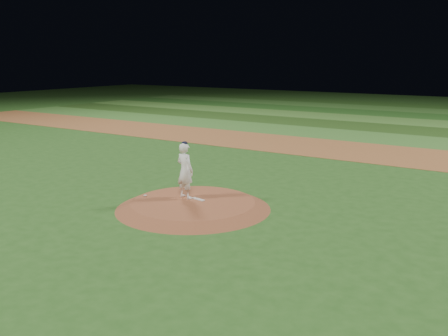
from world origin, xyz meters
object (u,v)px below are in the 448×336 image
object	(u,v)px
rosin_bag	(145,196)
pitcher_on_mound	(185,170)
pitchers_mound	(193,205)
pitching_rubber	(198,199)

from	to	relation	value
rosin_bag	pitcher_on_mound	distance (m)	1.80
pitchers_mound	rosin_bag	distance (m)	1.93
pitchers_mound	pitcher_on_mound	xyz separation A→B (m)	(-0.53, 0.25, 1.15)
pitching_rubber	pitchers_mound	bearing A→B (deg)	-78.59
rosin_bag	pitching_rubber	bearing A→B (deg)	21.44
pitcher_on_mound	pitchers_mound	bearing A→B (deg)	-24.69
rosin_bag	pitcher_on_mound	size ratio (longest dim) A/B	0.06
pitchers_mound	rosin_bag	world-z (taller)	rosin_bag
pitching_rubber	rosin_bag	world-z (taller)	rosin_bag
pitchers_mound	pitcher_on_mound	bearing A→B (deg)	155.31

